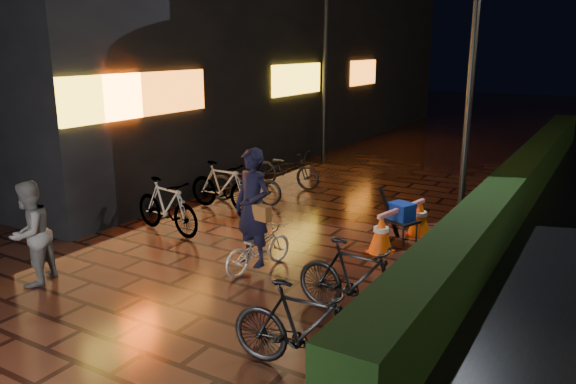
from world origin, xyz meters
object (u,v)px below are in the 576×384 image
Objects in this scene: bystander_person at (30,233)px; cart_assembly at (400,214)px; traffic_barrier at (401,225)px; cyclist at (255,226)px.

bystander_person is 1.48× the size of cart_assembly.
traffic_barrier is 1.61× the size of cart_assembly.
cart_assembly is at bearing 151.94° from traffic_barrier.
cyclist is at bearing 110.85° from bystander_person.
bystander_person is 0.80× the size of cyclist.
cyclist is at bearing -121.72° from cart_assembly.
cart_assembly is at bearing 119.61° from bystander_person.
cyclist is 1.86× the size of cart_assembly.
cart_assembly is (4.22, 4.69, -0.25)m from bystander_person.
cyclist is 2.98m from traffic_barrier.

